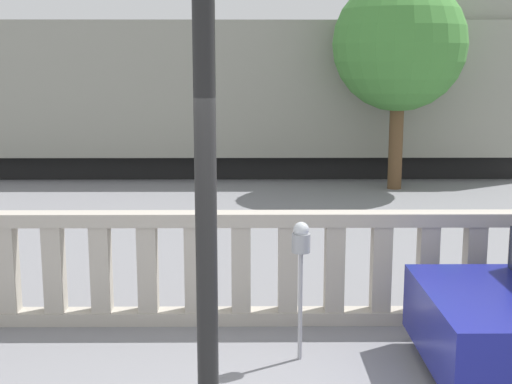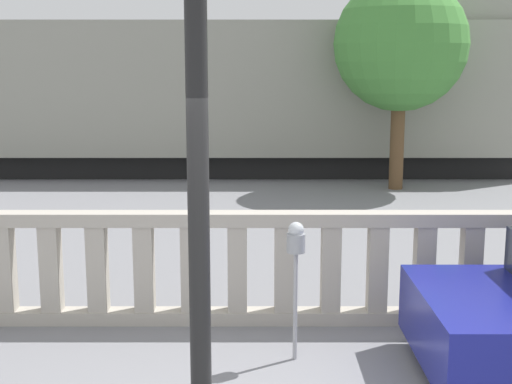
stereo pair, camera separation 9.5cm
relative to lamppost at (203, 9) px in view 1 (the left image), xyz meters
The scene contains 6 objects.
balustrade 3.28m from the lamppost, 76.92° to the left, with size 12.03×0.24×1.21m.
lamppost is the anchor object (origin of this frame).
parking_meter 2.47m from the lamppost, 54.64° to the left, with size 0.17×0.17×1.32m.
train_near 13.11m from the lamppost, 106.29° to the left, with size 21.31×3.12×4.23m.
train_far 21.76m from the lamppost, 86.26° to the left, with size 29.52×2.79×4.56m.
tree_left 10.63m from the lamppost, 71.01° to the left, with size 2.82×2.82×4.49m.
Camera 1 is at (-0.15, -4.36, 2.77)m, focal length 50.00 mm.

